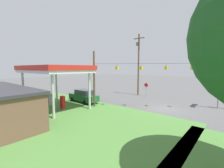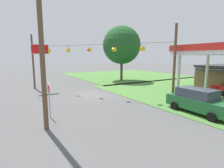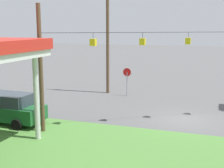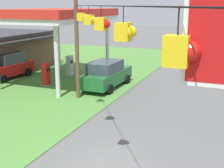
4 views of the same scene
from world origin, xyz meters
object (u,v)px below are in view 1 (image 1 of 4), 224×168
(fuel_pump_near, at_px, (63,103))
(utility_pole_main, at_px, (138,62))
(gas_station_canopy, at_px, (54,70))
(stop_sign_overhead, at_px, (219,74))
(stop_sign_roadside, at_px, (146,87))
(car_at_pumps_rear, at_px, (22,107))
(car_at_pumps_front, at_px, (84,96))
(fuel_pump_far, at_px, (49,100))

(fuel_pump_near, relative_size, utility_pole_main, 0.15)
(utility_pole_main, bearing_deg, gas_station_canopy, 77.24)
(gas_station_canopy, distance_m, fuel_pump_near, 4.42)
(fuel_pump_near, height_order, stop_sign_overhead, stop_sign_overhead)
(gas_station_canopy, xyz_separation_m, utility_pole_main, (-3.37, -14.89, 1.40))
(stop_sign_roadside, bearing_deg, car_at_pumps_rear, -104.03)
(gas_station_canopy, relative_size, utility_pole_main, 0.82)
(gas_station_canopy, xyz_separation_m, stop_sign_roadside, (-5.43, -14.25, -3.07))
(gas_station_canopy, bearing_deg, utility_pole_main, -102.76)
(car_at_pumps_rear, distance_m, stop_sign_roadside, 19.04)
(stop_sign_roadside, bearing_deg, car_at_pumps_front, -116.01)
(fuel_pump_far, relative_size, stop_sign_overhead, 0.28)
(stop_sign_roadside, bearing_deg, gas_station_canopy, -110.84)
(fuel_pump_far, distance_m, stop_sign_roadside, 15.96)
(fuel_pump_near, relative_size, car_at_pumps_rear, 0.37)
(fuel_pump_near, height_order, car_at_pumps_rear, car_at_pumps_rear)
(fuel_pump_far, relative_size, car_at_pumps_front, 0.33)
(gas_station_canopy, distance_m, car_at_pumps_front, 5.76)
(fuel_pump_far, xyz_separation_m, stop_sign_roadside, (-7.11, -14.25, 1.01))
(car_at_pumps_rear, bearing_deg, car_at_pumps_front, 95.78)
(car_at_pumps_rear, distance_m, utility_pole_main, 19.97)
(car_at_pumps_rear, relative_size, utility_pole_main, 0.41)
(car_at_pumps_rear, bearing_deg, fuel_pump_far, 124.57)
(gas_station_canopy, height_order, car_at_pumps_rear, gas_station_canopy)
(fuel_pump_near, height_order, car_at_pumps_front, car_at_pumps_front)
(fuel_pump_far, xyz_separation_m, car_at_pumps_front, (-2.21, -4.20, 0.18))
(stop_sign_roadside, height_order, utility_pole_main, utility_pole_main)
(car_at_pumps_front, distance_m, stop_sign_roadside, 11.21)
(gas_station_canopy, distance_m, car_at_pumps_rear, 5.77)
(car_at_pumps_rear, distance_m, stop_sign_overhead, 23.20)
(stop_sign_roadside, height_order, stop_sign_overhead, stop_sign_overhead)
(gas_station_canopy, xyz_separation_m, car_at_pumps_front, (-0.52, -4.20, -3.90))
(car_at_pumps_rear, bearing_deg, stop_sign_overhead, 52.36)
(gas_station_canopy, height_order, stop_sign_roadside, gas_station_canopy)
(gas_station_canopy, xyz_separation_m, car_at_pumps_rear, (-0.81, 4.20, -3.87))
(stop_sign_roadside, bearing_deg, fuel_pump_near, -104.70)
(stop_sign_overhead, distance_m, utility_pole_main, 12.91)
(fuel_pump_far, bearing_deg, stop_sign_overhead, -143.68)
(gas_station_canopy, relative_size, stop_sign_roadside, 3.70)
(fuel_pump_near, relative_size, fuel_pump_far, 1.00)
(gas_station_canopy, height_order, stop_sign_overhead, stop_sign_overhead)
(fuel_pump_near, bearing_deg, gas_station_canopy, 0.05)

